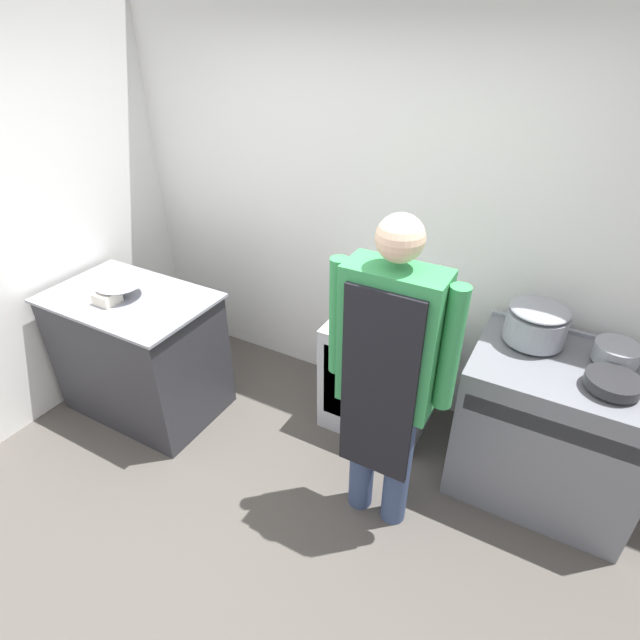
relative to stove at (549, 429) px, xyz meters
name	(u,v)px	position (x,y,z in m)	size (l,w,h in m)	color
ground_plane	(231,554)	(-1.34, -1.30, -0.46)	(14.00, 14.00, 0.00)	#4C4742
wall_back	(374,217)	(-1.34, 0.43, 0.89)	(8.00, 0.05, 2.70)	white
wall_left	(84,202)	(-3.24, -0.30, 0.89)	(0.05, 8.00, 2.70)	white
prep_counter	(140,353)	(-2.61, -0.60, 0.00)	(1.10, 0.71, 0.91)	#2D2D33
stove	(549,429)	(0.00, 0.00, 0.00)	(0.96, 0.70, 0.93)	slate
fridge_unit	(381,373)	(-1.08, 0.08, -0.06)	(0.68, 0.59, 0.79)	silver
person_cook	(388,369)	(-0.78, -0.65, 0.58)	(0.64, 0.24, 1.81)	#38476B
mixing_bowl	(121,290)	(-2.65, -0.61, 0.50)	(0.30, 0.30, 0.09)	gray
plastic_tub	(107,298)	(-2.66, -0.72, 0.49)	(0.13, 0.13, 0.07)	silver
stock_pot	(537,322)	(-0.22, 0.12, 0.59)	(0.33, 0.33, 0.22)	gray
saute_pan	(613,382)	(0.19, -0.12, 0.50)	(0.26, 0.26, 0.05)	#262628
sauce_pot	(617,353)	(0.19, 0.12, 0.52)	(0.23, 0.23, 0.10)	gray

